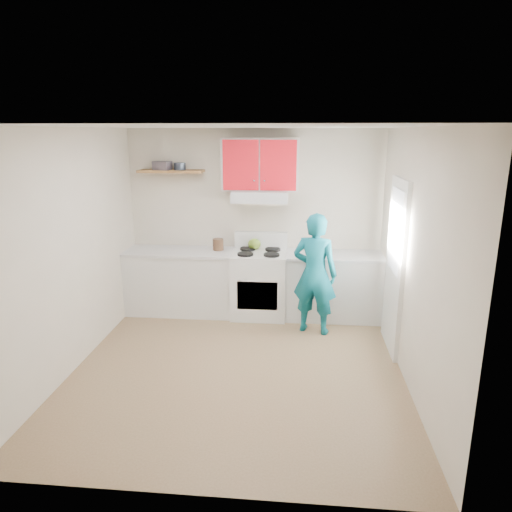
# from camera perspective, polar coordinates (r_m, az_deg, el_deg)

# --- Properties ---
(floor) EXTENTS (3.80, 3.80, 0.00)m
(floor) POSITION_cam_1_polar(r_m,az_deg,el_deg) (5.33, -2.22, -13.55)
(floor) COLOR brown
(floor) RESTS_ON ground
(ceiling) EXTENTS (3.60, 3.80, 0.04)m
(ceiling) POSITION_cam_1_polar(r_m,az_deg,el_deg) (4.68, -2.56, 15.63)
(ceiling) COLOR white
(ceiling) RESTS_ON floor
(back_wall) EXTENTS (3.60, 0.04, 2.60)m
(back_wall) POSITION_cam_1_polar(r_m,az_deg,el_deg) (6.69, -0.19, 4.28)
(back_wall) COLOR beige
(back_wall) RESTS_ON floor
(front_wall) EXTENTS (3.60, 0.04, 2.60)m
(front_wall) POSITION_cam_1_polar(r_m,az_deg,el_deg) (3.08, -7.17, -9.10)
(front_wall) COLOR beige
(front_wall) RESTS_ON floor
(left_wall) EXTENTS (0.04, 3.80, 2.60)m
(left_wall) POSITION_cam_1_polar(r_m,az_deg,el_deg) (5.39, -21.71, 0.53)
(left_wall) COLOR beige
(left_wall) RESTS_ON floor
(right_wall) EXTENTS (0.04, 3.80, 2.60)m
(right_wall) POSITION_cam_1_polar(r_m,az_deg,el_deg) (4.94, 18.78, -0.44)
(right_wall) COLOR beige
(right_wall) RESTS_ON floor
(door) EXTENTS (0.05, 0.85, 2.05)m
(door) POSITION_cam_1_polar(r_m,az_deg,el_deg) (5.67, 16.74, -1.23)
(door) COLOR white
(door) RESTS_ON floor
(door_glass) EXTENTS (0.01, 0.55, 0.95)m
(door_glass) POSITION_cam_1_polar(r_m,az_deg,el_deg) (5.56, 16.79, 2.98)
(door_glass) COLOR white
(door_glass) RESTS_ON door
(counter_left) EXTENTS (1.52, 0.60, 0.90)m
(counter_left) POSITION_cam_1_polar(r_m,az_deg,el_deg) (6.79, -9.21, -3.16)
(counter_left) COLOR silver
(counter_left) RESTS_ON floor
(counter_right) EXTENTS (1.32, 0.60, 0.90)m
(counter_right) POSITION_cam_1_polar(r_m,az_deg,el_deg) (6.60, 9.47, -3.71)
(counter_right) COLOR silver
(counter_right) RESTS_ON floor
(stove) EXTENTS (0.76, 0.65, 0.92)m
(stove) POSITION_cam_1_polar(r_m,az_deg,el_deg) (6.58, 0.41, -3.48)
(stove) COLOR white
(stove) RESTS_ON floor
(range_hood) EXTENTS (0.76, 0.44, 0.15)m
(range_hood) POSITION_cam_1_polar(r_m,az_deg,el_deg) (6.40, 0.51, 7.37)
(range_hood) COLOR silver
(range_hood) RESTS_ON back_wall
(upper_cabinets) EXTENTS (1.02, 0.33, 0.70)m
(upper_cabinets) POSITION_cam_1_polar(r_m,az_deg,el_deg) (6.41, 0.56, 11.20)
(upper_cabinets) COLOR #B60F1A
(upper_cabinets) RESTS_ON back_wall
(shelf) EXTENTS (0.90, 0.30, 0.04)m
(shelf) POSITION_cam_1_polar(r_m,az_deg,el_deg) (6.66, -10.39, 10.24)
(shelf) COLOR brown
(shelf) RESTS_ON back_wall
(books) EXTENTS (0.26, 0.22, 0.12)m
(books) POSITION_cam_1_polar(r_m,az_deg,el_deg) (6.65, -11.46, 10.85)
(books) COLOR #453E46
(books) RESTS_ON shelf
(tin) EXTENTS (0.18, 0.18, 0.10)m
(tin) POSITION_cam_1_polar(r_m,az_deg,el_deg) (6.60, -9.35, 10.83)
(tin) COLOR #333D4C
(tin) RESTS_ON shelf
(kettle) EXTENTS (0.22, 0.22, 0.16)m
(kettle) POSITION_cam_1_polar(r_m,az_deg,el_deg) (6.61, -0.21, 1.48)
(kettle) COLOR olive
(kettle) RESTS_ON stove
(crock) EXTENTS (0.19, 0.19, 0.18)m
(crock) POSITION_cam_1_polar(r_m,az_deg,el_deg) (6.60, -4.67, 1.34)
(crock) COLOR #482F1F
(crock) RESTS_ON counter_left
(cutting_board) EXTENTS (0.31, 0.23, 0.02)m
(cutting_board) POSITION_cam_1_polar(r_m,az_deg,el_deg) (6.44, 6.26, 0.18)
(cutting_board) COLOR olive
(cutting_board) RESTS_ON counter_right
(silicone_mat) EXTENTS (0.27, 0.23, 0.01)m
(silicone_mat) POSITION_cam_1_polar(r_m,az_deg,el_deg) (6.50, 11.94, 0.05)
(silicone_mat) COLOR #B4121D
(silicone_mat) RESTS_ON counter_right
(person) EXTENTS (0.66, 0.52, 1.58)m
(person) POSITION_cam_1_polar(r_m,az_deg,el_deg) (5.98, 7.24, -2.19)
(person) COLOR #0D6475
(person) RESTS_ON floor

